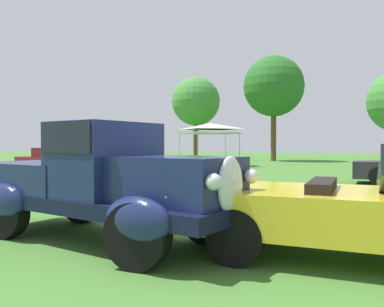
# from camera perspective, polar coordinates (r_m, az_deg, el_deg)

# --- Properties ---
(ground_plane) EXTENTS (120.00, 120.00, 0.00)m
(ground_plane) POSITION_cam_1_polar(r_m,az_deg,el_deg) (6.09, -4.19, -11.92)
(ground_plane) COLOR #42752D
(feature_pickup_truck) EXTENTS (4.65, 2.49, 1.70)m
(feature_pickup_truck) POSITION_cam_1_polar(r_m,az_deg,el_deg) (5.97, -12.67, -3.77)
(feature_pickup_truck) COLOR black
(feature_pickup_truck) RESTS_ON ground_plane
(neighbor_convertible) EXTENTS (4.29, 1.76, 1.40)m
(neighbor_convertible) POSITION_cam_1_polar(r_m,az_deg,el_deg) (5.26, 23.72, -7.72)
(neighbor_convertible) COLOR yellow
(neighbor_convertible) RESTS_ON ground_plane
(show_car_burgundy) EXTENTS (4.73, 2.34, 1.22)m
(show_car_burgundy) POSITION_cam_1_polar(r_m,az_deg,el_deg) (19.68, -18.21, -1.04)
(show_car_burgundy) COLOR maroon
(show_car_burgundy) RESTS_ON ground_plane
(spectator_by_row) EXTENTS (0.47, 0.41, 1.69)m
(spectator_by_row) POSITION_cam_1_polar(r_m,az_deg,el_deg) (12.33, -8.46, -0.91)
(spectator_by_row) COLOR #9E998E
(spectator_by_row) RESTS_ON ground_plane
(canopy_tent_left_field) EXTENTS (3.30, 3.30, 2.71)m
(canopy_tent_left_field) POSITION_cam_1_polar(r_m,az_deg,el_deg) (25.55, 2.62, 3.66)
(canopy_tent_left_field) COLOR #B7B7BC
(canopy_tent_left_field) RESTS_ON ground_plane
(treeline_far_left) EXTENTS (4.53, 4.53, 7.68)m
(treeline_far_left) POSITION_cam_1_polar(r_m,az_deg,el_deg) (38.09, 0.55, 7.36)
(treeline_far_left) COLOR brown
(treeline_far_left) RESTS_ON ground_plane
(treeline_mid_left) EXTENTS (4.99, 4.99, 8.67)m
(treeline_mid_left) POSITION_cam_1_polar(r_m,az_deg,el_deg) (34.35, 11.50, 9.27)
(treeline_mid_left) COLOR brown
(treeline_mid_left) RESTS_ON ground_plane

